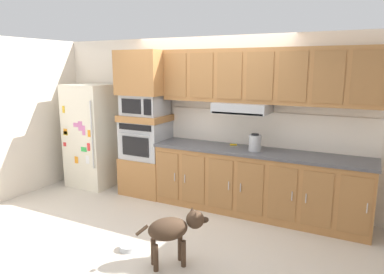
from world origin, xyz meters
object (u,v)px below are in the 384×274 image
object	(u,v)px
electric_kettle	(255,143)
dog	(174,229)
dog_food_bowl	(128,247)
microwave	(145,105)
refrigerator	(93,135)
built_in_oven	(146,139)
screwdriver	(233,145)

from	to	relation	value
electric_kettle	dog	distance (m)	1.79
dog_food_bowl	dog	bearing A→B (deg)	-1.32
microwave	dog_food_bowl	distance (m)	2.37
refrigerator	electric_kettle	distance (m)	2.90
refrigerator	microwave	xyz separation A→B (m)	(1.07, 0.07, 0.58)
built_in_oven	dog_food_bowl	bearing A→B (deg)	-62.32
refrigerator	electric_kettle	world-z (taller)	refrigerator
microwave	dog_food_bowl	world-z (taller)	microwave
built_in_oven	screwdriver	bearing A→B (deg)	4.58
electric_kettle	dog_food_bowl	bearing A→B (deg)	-120.28
dog_food_bowl	microwave	bearing A→B (deg)	117.68
screwdriver	built_in_oven	bearing A→B (deg)	-175.42
screwdriver	electric_kettle	xyz separation A→B (m)	(0.37, -0.16, 0.10)
built_in_oven	microwave	distance (m)	0.56
built_in_oven	dog_food_bowl	size ratio (longest dim) A/B	3.50
electric_kettle	refrigerator	bearing A→B (deg)	-179.60
microwave	electric_kettle	bearing A→B (deg)	-1.48
microwave	dog_food_bowl	size ratio (longest dim) A/B	3.22
screwdriver	dog_food_bowl	world-z (taller)	screwdriver
built_in_oven	dog	size ratio (longest dim) A/B	1.17
dog	dog_food_bowl	size ratio (longest dim) A/B	3.00
built_in_oven	dog	world-z (taller)	built_in_oven
screwdriver	dog_food_bowl	xyz separation A→B (m)	(-0.58, -1.79, -0.90)
electric_kettle	dog_food_bowl	world-z (taller)	electric_kettle
electric_kettle	dog	xyz separation A→B (m)	(-0.33, -1.64, -0.63)
built_in_oven	dog_food_bowl	xyz separation A→B (m)	(0.88, -1.67, -0.87)
screwdriver	electric_kettle	bearing A→B (deg)	-23.92
built_in_oven	microwave	size ratio (longest dim) A/B	1.09
refrigerator	dog	xyz separation A→B (m)	(2.56, -1.62, -0.48)
refrigerator	electric_kettle	xyz separation A→B (m)	(2.90, 0.02, 0.15)
microwave	dog	world-z (taller)	microwave
screwdriver	dog	world-z (taller)	screwdriver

